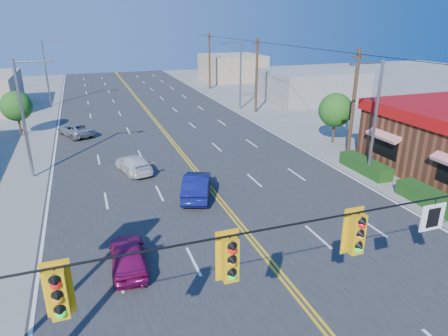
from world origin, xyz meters
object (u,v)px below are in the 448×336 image
object	(u,v)px
car_magenta	(128,256)
signal_span	(389,245)
car_blue	(197,186)
car_silver	(75,130)
car_white	(134,165)

from	to	relation	value
car_magenta	signal_span	bearing A→B (deg)	127.12
car_blue	car_silver	size ratio (longest dim) A/B	1.00
car_blue	signal_span	bearing A→B (deg)	114.07
signal_span	car_silver	distance (m)	33.07
signal_span	car_white	size ratio (longest dim) A/B	5.89
car_white	car_silver	bearing A→B (deg)	-84.89
signal_span	car_blue	xyz separation A→B (m)	(-1.03, 14.79, -4.15)
signal_span	car_magenta	world-z (taller)	signal_span
car_white	signal_span	bearing A→B (deg)	87.72
signal_span	car_magenta	xyz separation A→B (m)	(-5.92, 8.50, -4.24)
car_blue	car_silver	world-z (taller)	car_blue
signal_span	car_blue	distance (m)	15.40
car_magenta	car_silver	bearing A→B (deg)	-82.74
signal_span	car_blue	size ratio (longest dim) A/B	5.47
car_white	car_silver	distance (m)	12.03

